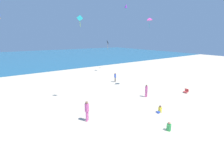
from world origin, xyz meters
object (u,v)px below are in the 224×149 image
Objects in this scene: kite_blue at (0,15)px; person_4 at (87,110)px; person_5 at (115,77)px; kite_black at (108,43)px; kite_teal at (80,18)px; person_2 at (160,110)px; kite_magenta at (149,19)px; person_6 at (146,90)px; beach_chair_mid_beach at (186,91)px; kite_purple at (126,6)px; person_3 at (169,127)px.

person_4 is at bearing -76.73° from kite_blue.
person_5 is (8.86, 8.29, -0.17)m from person_4.
kite_blue is at bearing -178.60° from person_5.
kite_black is (12.11, 15.41, 4.89)m from person_4.
kite_teal reaches higher than kite_black.
kite_teal is (-4.79, 6.50, 8.43)m from person_2.
kite_magenta is 1.17× the size of kite_teal.
kite_black is (3.98, 14.42, 5.05)m from person_6.
person_6 is 1.66× the size of kite_blue.
beach_chair_mid_beach is 15.44m from kite_teal.
kite_black reaches higher than person_6.
beach_chair_mid_beach is 0.39× the size of person_6.
person_5 is at bearing -138.70° from kite_purple.
person_3 is 0.80× the size of kite_blue.
beach_chair_mid_beach is at bearing -135.19° from person_4.
kite_blue is (-13.02, 19.74, 9.54)m from person_6.
person_4 is at bearing -137.68° from kite_purple.
kite_teal reaches higher than person_6.
kite_black is at bearing -112.53° from person_2.
person_5 is 1.34× the size of kite_teal.
person_6 is at bearing 29.66° from person_3.
person_6 is 1.22× the size of kite_purple.
kite_magenta is at bearing 149.99° from person_6.
person_3 is at bearing -120.60° from kite_purple.
kite_magenta is 12.43m from kite_black.
kite_blue is (-9.37, 25.50, 10.14)m from person_3.
kite_magenta is at bearing -131.30° from person_2.
kite_black reaches higher than person_2.
kite_blue reaches higher than beach_chair_mid_beach.
beach_chair_mid_beach is 5.66m from person_6.
kite_teal is at bearing -25.94° from beach_chair_mid_beach.
person_2 is 0.63× the size of kite_teal.
kite_teal is (-9.28, 0.51, -0.50)m from kite_magenta.
kite_teal is (-10.63, -11.40, 2.77)m from kite_black.
kite_black reaches higher than person_5.
person_2 reaches higher than beach_chair_mid_beach.
person_4 is 1.95× the size of kite_blue.
kite_purple is (6.96, 6.11, 12.09)m from person_5.
person_4 is (-13.43, 0.89, 0.79)m from beach_chair_mid_beach.
beach_chair_mid_beach is 30.12m from kite_blue.
person_6 is (-0.73, -7.30, 0.02)m from person_5.
kite_black is (5.84, 17.90, 5.66)m from person_2.
kite_black is at bearing -17.39° from kite_blue.
kite_blue is (-4.89, 20.74, 9.39)m from person_4.
kite_purple reaches higher than kite_teal.
person_5 is 7.33m from person_6.
person_5 is 1.62× the size of kite_blue.
person_6 is (3.65, 5.76, 0.60)m from person_3.
kite_blue reaches higher than person_5.
person_5 is at bearing 111.58° from kite_magenta.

